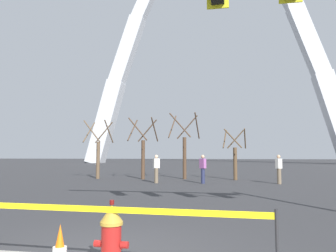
{
  "coord_description": "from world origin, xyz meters",
  "views": [
    {
      "loc": [
        1.89,
        -4.98,
        1.58
      ],
      "look_at": [
        0.12,
        5.0,
        2.5
      ],
      "focal_mm": 34.26,
      "sensor_mm": 36.0,
      "label": 1
    }
  ],
  "objects_px": {
    "pedestrian_walking_left": "(279,169)",
    "pedestrian_standing_center": "(203,169)",
    "pedestrian_walking_right": "(156,168)",
    "fire_hydrant": "(112,241)",
    "monument_arch": "(213,51)"
  },
  "relations": [
    {
      "from": "monument_arch",
      "to": "pedestrian_standing_center",
      "type": "bearing_deg",
      "value": -89.09
    },
    {
      "from": "fire_hydrant",
      "to": "pedestrian_standing_center",
      "type": "relative_size",
      "value": 0.62
    },
    {
      "from": "pedestrian_standing_center",
      "to": "pedestrian_walking_right",
      "type": "height_order",
      "value": "same"
    },
    {
      "from": "monument_arch",
      "to": "pedestrian_walking_right",
      "type": "height_order",
      "value": "monument_arch"
    },
    {
      "from": "monument_arch",
      "to": "pedestrian_standing_center",
      "type": "height_order",
      "value": "monument_arch"
    },
    {
      "from": "pedestrian_walking_left",
      "to": "pedestrian_standing_center",
      "type": "distance_m",
      "value": 4.15
    },
    {
      "from": "monument_arch",
      "to": "pedestrian_walking_left",
      "type": "relative_size",
      "value": 31.44
    },
    {
      "from": "pedestrian_standing_center",
      "to": "pedestrian_walking_right",
      "type": "xyz_separation_m",
      "value": [
        -2.62,
        -0.15,
        0.0
      ]
    },
    {
      "from": "monument_arch",
      "to": "pedestrian_standing_center",
      "type": "distance_m",
      "value": 46.81
    },
    {
      "from": "pedestrian_walking_left",
      "to": "pedestrian_walking_right",
      "type": "distance_m",
      "value": 6.77
    },
    {
      "from": "fire_hydrant",
      "to": "pedestrian_standing_center",
      "type": "distance_m",
      "value": 13.92
    },
    {
      "from": "pedestrian_standing_center",
      "to": "monument_arch",
      "type": "bearing_deg",
      "value": 90.91
    },
    {
      "from": "pedestrian_standing_center",
      "to": "pedestrian_walking_left",
      "type": "bearing_deg",
      "value": 6.04
    },
    {
      "from": "fire_hydrant",
      "to": "monument_arch",
      "type": "relative_size",
      "value": 0.02
    },
    {
      "from": "pedestrian_standing_center",
      "to": "pedestrian_walking_right",
      "type": "bearing_deg",
      "value": -176.62
    }
  ]
}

